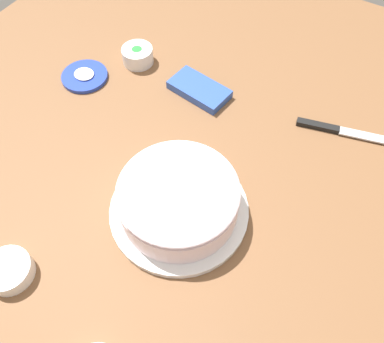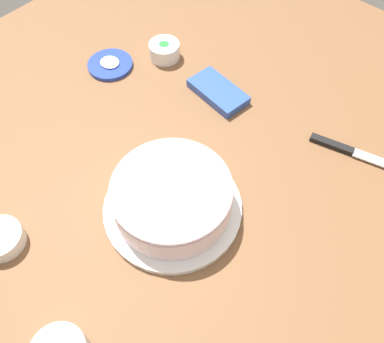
{
  "view_description": "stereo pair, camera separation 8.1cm",
  "coord_description": "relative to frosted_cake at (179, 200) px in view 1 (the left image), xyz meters",
  "views": [
    {
      "loc": [
        0.24,
        -0.43,
        0.71
      ],
      "look_at": [
        0.01,
        -0.04,
        0.04
      ],
      "focal_mm": 37.62,
      "sensor_mm": 36.0,
      "label": 1
    },
    {
      "loc": [
        0.31,
        -0.38,
        0.71
      ],
      "look_at": [
        0.01,
        -0.04,
        0.04
      ],
      "focal_mm": 37.62,
      "sensor_mm": 36.0,
      "label": 2
    }
  ],
  "objects": [
    {
      "name": "sprinkle_bowl_green",
      "position": [
        -0.33,
        0.32,
        -0.02
      ],
      "size": [
        0.08,
        0.08,
        0.04
      ],
      "color": "white",
      "rests_on": "ground_plane"
    },
    {
      "name": "sprinkle_bowl_blue",
      "position": [
        -0.19,
        -0.26,
        -0.03
      ],
      "size": [
        0.09,
        0.09,
        0.03
      ],
      "color": "white",
      "rests_on": "ground_plane"
    },
    {
      "name": "spreading_knife",
      "position": [
        0.2,
        0.36,
        -0.04
      ],
      "size": [
        0.23,
        0.08,
        0.01
      ],
      "color": "silver",
      "rests_on": "ground_plane"
    },
    {
      "name": "frosting_tub_lid",
      "position": [
        -0.41,
        0.2,
        -0.04
      ],
      "size": [
        0.11,
        0.11,
        0.02
      ],
      "color": "#233DAD",
      "rests_on": "ground_plane"
    },
    {
      "name": "ground_plane",
      "position": [
        -0.02,
        0.12,
        -0.05
      ],
      "size": [
        1.54,
        1.54,
        0.0
      ],
      "primitive_type": "plane",
      "color": "brown"
    },
    {
      "name": "candy_box_lower",
      "position": [
        -0.13,
        0.3,
        -0.04
      ],
      "size": [
        0.15,
        0.1,
        0.02
      ],
      "primitive_type": "cube",
      "rotation": [
        0.0,
        0.0,
        -0.14
      ],
      "color": "#2D51B2",
      "rests_on": "ground_plane"
    },
    {
      "name": "frosted_cake",
      "position": [
        0.0,
        0.0,
        0.0
      ],
      "size": [
        0.27,
        0.27,
        0.1
      ],
      "color": "white",
      "rests_on": "ground_plane"
    }
  ]
}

